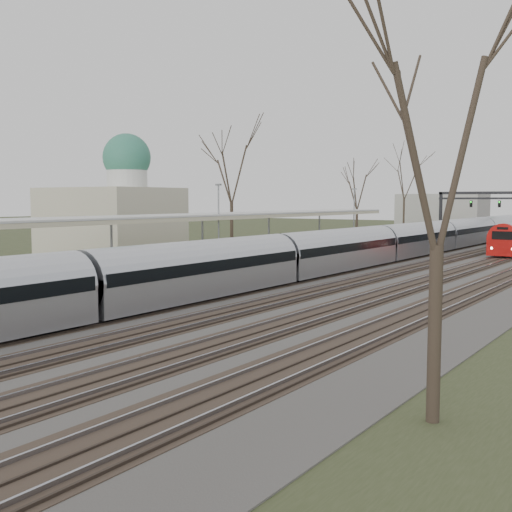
{
  "coord_description": "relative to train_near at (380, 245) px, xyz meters",
  "views": [
    {
      "loc": [
        17.63,
        1.16,
        5.04
      ],
      "look_at": [
        -1.82,
        29.68,
        2.0
      ],
      "focal_mm": 45.0,
      "sensor_mm": 36.0,
      "label": 1
    }
  ],
  "objects": [
    {
      "name": "platform",
      "position": [
        -6.55,
        -10.38,
        -0.98
      ],
      "size": [
        3.5,
        69.0,
        1.0
      ],
      "primitive_type": "cube",
      "color": "#9E9B93",
      "rests_on": "ground"
    },
    {
      "name": "track_bed",
      "position": [
        2.76,
        7.12,
        -1.42
      ],
      "size": [
        24.0,
        160.0,
        0.22
      ],
      "color": "#474442",
      "rests_on": "ground"
    },
    {
      "name": "tree_west_far",
      "position": [
        -14.5,
        0.12,
        6.54
      ],
      "size": [
        5.5,
        5.5,
        11.33
      ],
      "color": "#2D231C",
      "rests_on": "ground"
    },
    {
      "name": "tree_east_near",
      "position": [
        15.5,
        -32.88,
        5.08
      ],
      "size": [
        4.5,
        4.5,
        9.27
      ],
      "color": "#2D231C",
      "rests_on": "ground"
    },
    {
      "name": "dome_building",
      "position": [
        -19.21,
        -9.88,
        2.24
      ],
      "size": [
        10.0,
        8.0,
        10.3
      ],
      "color": "beige",
      "rests_on": "ground"
    },
    {
      "name": "canopy",
      "position": [
        -6.55,
        -14.89,
        2.45
      ],
      "size": [
        4.1,
        50.0,
        3.11
      ],
      "color": "slate",
      "rests_on": "platform"
    },
    {
      "name": "train_near",
      "position": [
        0.0,
        0.0,
        0.0
      ],
      "size": [
        2.62,
        90.21,
        3.05
      ],
      "color": "#9FA1A8",
      "rests_on": "ground"
    }
  ]
}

